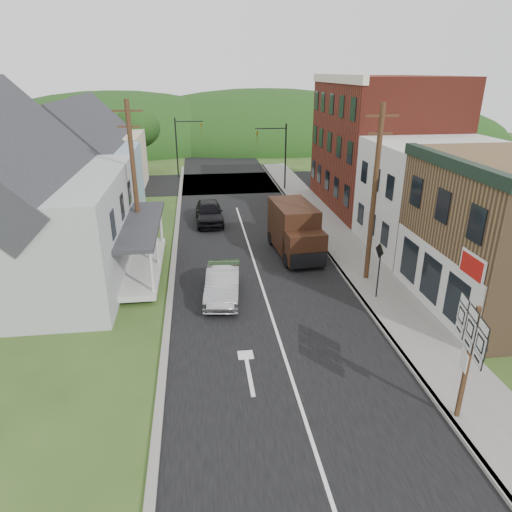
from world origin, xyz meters
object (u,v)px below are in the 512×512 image
object	(u,v)px
silver_sedan	(223,283)
warning_sign	(379,263)
route_sign_cluster	(469,348)
delivery_van	(295,230)
dark_sedan	(209,212)

from	to	relation	value
silver_sedan	warning_sign	distance (m)	7.52
silver_sedan	route_sign_cluster	xyz separation A→B (m)	(6.79, -9.45, 1.94)
delivery_van	dark_sedan	bearing A→B (deg)	121.48
dark_sedan	warning_sign	distance (m)	15.17
silver_sedan	dark_sedan	xyz separation A→B (m)	(-0.27, 11.86, 0.06)
silver_sedan	delivery_van	world-z (taller)	delivery_van
delivery_van	warning_sign	distance (m)	6.89
dark_sedan	delivery_van	bearing A→B (deg)	-55.25
delivery_van	route_sign_cluster	bearing A→B (deg)	-86.05
dark_sedan	delivery_van	world-z (taller)	delivery_van
dark_sedan	route_sign_cluster	distance (m)	22.53
route_sign_cluster	warning_sign	bearing A→B (deg)	98.72
dark_sedan	delivery_van	size ratio (longest dim) A/B	0.86
dark_sedan	route_sign_cluster	bearing A→B (deg)	-72.89
warning_sign	silver_sedan	bearing A→B (deg)	164.05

